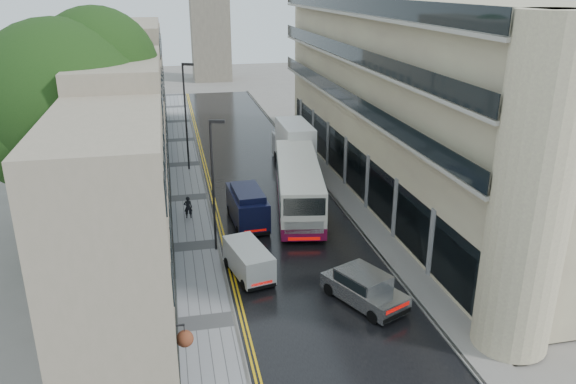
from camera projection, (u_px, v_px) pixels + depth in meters
name	position (u px, v px, depth m)	size (l,w,h in m)	color
road	(268.00, 193.00, 42.62)	(9.00, 85.00, 0.02)	black
left_sidewalk	(190.00, 198.00, 41.45)	(2.70, 85.00, 0.12)	gray
right_sidewalk	(336.00, 187.00, 43.66)	(1.80, 85.00, 0.12)	slate
old_shop_row	(133.00, 114.00, 40.95)	(4.50, 56.00, 12.00)	gray
modern_block	(409.00, 100.00, 40.82)	(8.00, 40.00, 14.00)	beige
tree_near	(67.00, 138.00, 30.86)	(10.56, 10.56, 13.89)	black
tree_far	(98.00, 104.00, 43.08)	(9.24, 9.24, 12.46)	black
cream_bus	(281.00, 204.00, 35.88)	(2.78, 12.25, 3.34)	white
white_lorry	(285.00, 151.00, 45.94)	(2.32, 7.74, 4.07)	white
silver_hatchback	(374.00, 307.00, 26.03)	(1.96, 4.48, 1.68)	#ABACB0
white_van	(244.00, 275.00, 28.84)	(1.66, 3.87, 1.75)	silver
navy_van	(238.00, 217.00, 34.98)	(2.01, 5.04, 2.57)	black
pedestrian	(188.00, 207.00, 37.54)	(0.56, 0.37, 1.53)	black
lamp_post_near	(213.00, 188.00, 32.00)	(0.88, 0.20, 7.80)	black
lamp_post_far	(186.00, 118.00, 46.23)	(0.99, 0.22, 8.84)	black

